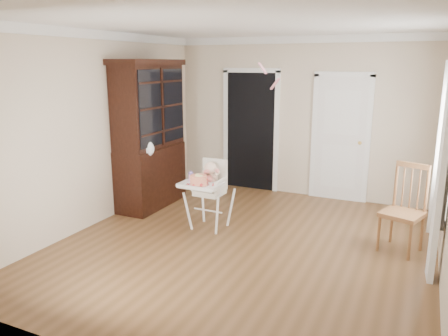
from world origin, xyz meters
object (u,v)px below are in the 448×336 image
at_px(cake, 198,180).
at_px(sippy_cup, 191,176).
at_px(dining_chair, 404,211).
at_px(high_chair, 209,186).
at_px(china_cabinet, 150,135).

height_order(cake, sippy_cup, sippy_cup).
relative_size(sippy_cup, dining_chair, 0.15).
bearing_deg(sippy_cup, cake, -35.42).
distance_m(high_chair, sippy_cup, 0.29).
bearing_deg(high_chair, dining_chair, 9.69).
bearing_deg(cake, china_cabinet, 148.91).
height_order(sippy_cup, dining_chair, dining_chair).
height_order(high_chair, china_cabinet, china_cabinet).
relative_size(high_chair, cake, 3.37).
bearing_deg(cake, high_chair, 82.41).
distance_m(china_cabinet, dining_chair, 3.86).
bearing_deg(sippy_cup, high_chair, 28.18).
xyz_separation_m(sippy_cup, china_cabinet, (-1.09, 0.64, 0.41)).
height_order(high_chair, sippy_cup, high_chair).
xyz_separation_m(high_chair, dining_chair, (2.49, 0.32, -0.10)).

